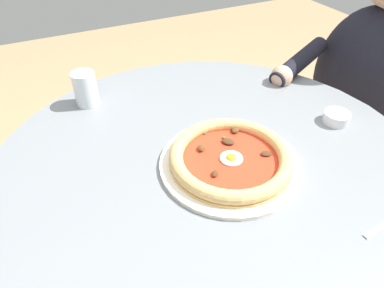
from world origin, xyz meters
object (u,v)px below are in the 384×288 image
at_px(dining_table, 209,201).
at_px(water_glass, 86,91).
at_px(diner_person, 345,128).
at_px(ramekin_capers, 337,117).
at_px(cafe_chair_diner, 365,112).
at_px(pizza_on_plate, 230,159).

relative_size(dining_table, water_glass, 10.61).
bearing_deg(water_glass, diner_person, -12.11).
relative_size(ramekin_capers, cafe_chair_diner, 0.08).
distance_m(dining_table, ramekin_capers, 0.41).
bearing_deg(ramekin_capers, dining_table, 177.25).
relative_size(pizza_on_plate, water_glass, 3.31).
xyz_separation_m(water_glass, diner_person, (0.91, -0.20, -0.30)).
bearing_deg(dining_table, pizza_on_plate, -53.52).
bearing_deg(ramekin_capers, diner_person, 30.12).
distance_m(ramekin_capers, diner_person, 0.47).
relative_size(pizza_on_plate, cafe_chair_diner, 0.39).
bearing_deg(diner_person, pizza_on_plate, -162.50).
distance_m(water_glass, diner_person, 0.98).
xyz_separation_m(dining_table, pizza_on_plate, (0.03, -0.04, 0.17)).
bearing_deg(cafe_chair_diner, water_glass, 171.12).
relative_size(water_glass, diner_person, 0.09).
relative_size(water_glass, ramekin_capers, 1.42).
xyz_separation_m(dining_table, diner_person, (0.71, 0.17, -0.11)).
bearing_deg(water_glass, dining_table, -61.26).
relative_size(diner_person, cafe_chair_diner, 1.35).
height_order(pizza_on_plate, diner_person, diner_person).
distance_m(dining_table, diner_person, 0.74).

